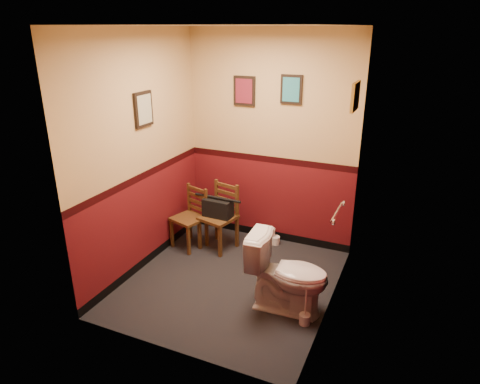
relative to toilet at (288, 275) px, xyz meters
name	(u,v)px	position (x,y,z in m)	size (l,w,h in m)	color
floor	(231,282)	(-0.72, 0.21, -0.40)	(2.20, 2.40, 0.00)	black
ceiling	(229,25)	(-0.72, 0.21, 2.30)	(2.20, 2.40, 0.00)	silver
wall_back	(270,141)	(-0.72, 1.41, 0.95)	(2.20, 2.70, 0.00)	#591015
wall_front	(165,212)	(-0.72, -0.99, 0.95)	(2.20, 2.70, 0.00)	#591015
wall_left	(140,156)	(-1.82, 0.21, 0.95)	(2.40, 2.70, 0.00)	#591015
wall_right	(339,183)	(0.38, 0.21, 0.95)	(2.40, 2.70, 0.00)	#591015
grab_bar	(337,212)	(0.35, 0.46, 0.55)	(0.05, 0.56, 0.06)	silver
framed_print_back_a	(244,91)	(-1.07, 1.39, 1.55)	(0.28, 0.04, 0.36)	black
framed_print_back_b	(291,89)	(-0.47, 1.39, 1.60)	(0.26, 0.04, 0.34)	black
framed_print_left	(144,109)	(-1.80, 0.31, 1.45)	(0.04, 0.30, 0.38)	black
framed_print_right	(355,96)	(0.36, 0.81, 1.65)	(0.04, 0.34, 0.28)	olive
toilet	(288,275)	(0.00, 0.00, 0.00)	(0.45, 0.81, 0.80)	white
toilet_brush	(305,318)	(0.24, -0.16, -0.34)	(0.11, 0.11, 0.38)	silver
chair_left	(191,218)	(-1.56, 0.79, 0.00)	(0.46, 0.46, 0.79)	brown
chair_right	(220,216)	(-1.20, 0.92, 0.03)	(0.48, 0.48, 0.85)	brown
handbag	(218,208)	(-1.21, 0.88, 0.16)	(0.37, 0.20, 0.27)	black
tp_stack	(271,237)	(-0.63, 1.26, -0.31)	(0.25, 0.13, 0.21)	silver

